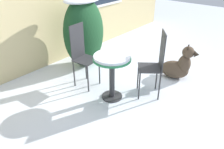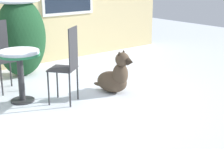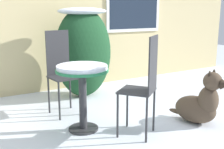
{
  "view_description": "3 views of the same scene",
  "coord_description": "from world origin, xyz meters",
  "px_view_note": "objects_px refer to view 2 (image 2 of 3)",
  "views": [
    {
      "loc": [
        -2.9,
        -1.62,
        2.14
      ],
      "look_at": [
        -0.55,
        0.33,
        0.44
      ],
      "focal_mm": 35.0,
      "sensor_mm": 36.0,
      "label": 1
    },
    {
      "loc": [
        -2.51,
        -4.22,
        1.83
      ],
      "look_at": [
        0.75,
        -0.17,
        0.29
      ],
      "focal_mm": 55.0,
      "sensor_mm": 36.0,
      "label": 2
    },
    {
      "loc": [
        -1.84,
        -2.49,
        1.36
      ],
      "look_at": [
        0.0,
        0.6,
        0.55
      ],
      "focal_mm": 45.0,
      "sensor_mm": 36.0,
      "label": 3
    }
  ],
  "objects_px": {
    "patio_table": "(20,61)",
    "patio_chair_far_side": "(68,63)",
    "dog": "(115,77)",
    "patio_chair_near_table": "(2,53)"
  },
  "relations": [
    {
      "from": "patio_chair_far_side",
      "to": "dog",
      "type": "xyz_separation_m",
      "value": [
        0.81,
        -0.08,
        -0.35
      ]
    },
    {
      "from": "patio_table",
      "to": "patio_chair_far_side",
      "type": "distance_m",
      "value": 0.7
    },
    {
      "from": "patio_chair_far_side",
      "to": "patio_chair_near_table",
      "type": "bearing_deg",
      "value": -103.91
    },
    {
      "from": "patio_chair_near_table",
      "to": "dog",
      "type": "distance_m",
      "value": 1.84
    },
    {
      "from": "patio_chair_near_table",
      "to": "patio_chair_far_side",
      "type": "relative_size",
      "value": 1.0
    },
    {
      "from": "patio_chair_far_side",
      "to": "dog",
      "type": "height_order",
      "value": "patio_chair_far_side"
    },
    {
      "from": "patio_table",
      "to": "dog",
      "type": "bearing_deg",
      "value": -22.82
    },
    {
      "from": "patio_table",
      "to": "patio_chair_far_side",
      "type": "xyz_separation_m",
      "value": [
        0.51,
        -0.47,
        -0.01
      ]
    },
    {
      "from": "dog",
      "to": "patio_table",
      "type": "bearing_deg",
      "value": 140.86
    },
    {
      "from": "patio_table",
      "to": "patio_chair_far_side",
      "type": "relative_size",
      "value": 0.69
    }
  ]
}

